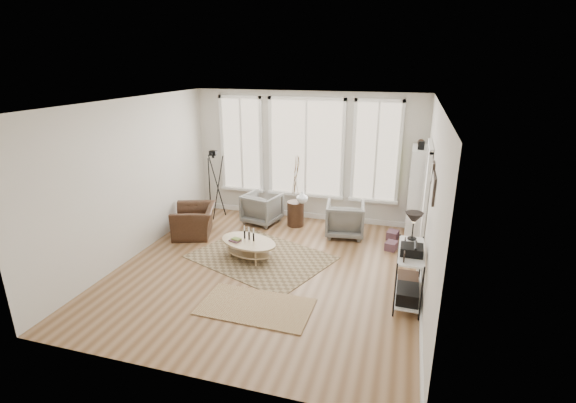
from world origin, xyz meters
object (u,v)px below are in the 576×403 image
(bookcase, at_px, (416,194))
(side_table, at_px, (296,193))
(coffee_table, at_px, (248,245))
(armchair_left, at_px, (262,208))
(accent_chair, at_px, (194,221))
(armchair_right, at_px, (345,219))
(low_shelf, at_px, (409,269))

(bookcase, xyz_separation_m, side_table, (-2.52, -0.06, -0.21))
(coffee_table, distance_m, armchair_left, 1.84)
(coffee_table, bearing_deg, accent_chair, 153.81)
(bookcase, distance_m, armchair_right, 1.53)
(coffee_table, xyz_separation_m, side_table, (0.41, 1.84, 0.47))
(armchair_left, relative_size, accent_chair, 0.79)
(bookcase, height_order, side_table, bookcase)
(low_shelf, relative_size, side_table, 0.84)
(low_shelf, relative_size, coffee_table, 1.00)
(armchair_right, height_order, side_table, side_table)
(side_table, bearing_deg, accent_chair, -149.89)
(bookcase, bearing_deg, accent_chair, -165.26)
(bookcase, height_order, armchair_right, bookcase)
(low_shelf, height_order, coffee_table, low_shelf)
(bookcase, xyz_separation_m, low_shelf, (-0.06, -2.52, -0.44))
(low_shelf, xyz_separation_m, armchair_right, (-1.32, 2.21, -0.15))
(armchair_left, xyz_separation_m, armchair_right, (1.92, -0.21, 0.02))
(coffee_table, distance_m, accent_chair, 1.67)
(bookcase, relative_size, coffee_table, 1.58)
(bookcase, xyz_separation_m, armchair_right, (-1.38, -0.31, -0.59))
(armchair_left, bearing_deg, side_table, -164.03)
(bookcase, bearing_deg, side_table, -178.67)
(armchair_right, bearing_deg, low_shelf, 113.27)
(bookcase, relative_size, armchair_left, 2.72)
(armchair_left, height_order, accent_chair, armchair_left)
(coffee_table, relative_size, accent_chair, 1.37)
(armchair_left, relative_size, armchair_right, 0.95)
(armchair_left, bearing_deg, accent_chair, 56.40)
(bookcase, distance_m, accent_chair, 4.62)
(armchair_left, bearing_deg, armchair_right, -173.11)
(low_shelf, relative_size, armchair_right, 1.64)
(accent_chair, bearing_deg, armchair_left, 113.80)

